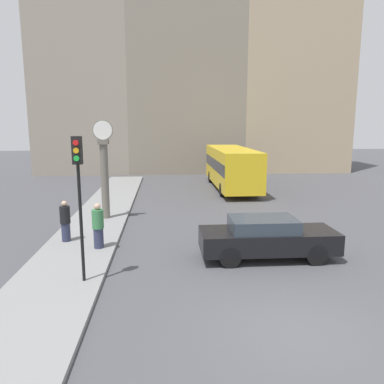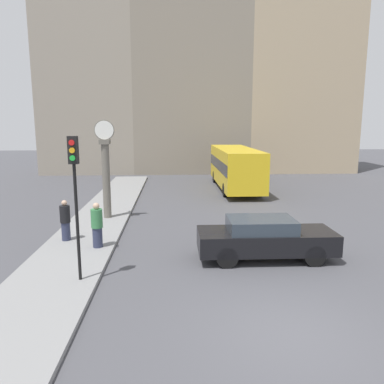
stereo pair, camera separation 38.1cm
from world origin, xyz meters
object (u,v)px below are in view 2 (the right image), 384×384
(bus_distant, at_px, (235,166))
(street_clock, at_px, (106,172))
(traffic_light_near, at_px, (75,179))
(sedan_car, at_px, (265,238))
(pedestrian_green_hoodie, at_px, (97,225))
(pedestrian_black_jacket, at_px, (65,221))

(bus_distant, relative_size, street_clock, 2.08)
(bus_distant, distance_m, traffic_light_near, 17.50)
(sedan_car, distance_m, street_clock, 8.60)
(sedan_car, relative_size, pedestrian_green_hoodie, 2.80)
(traffic_light_near, distance_m, pedestrian_green_hoodie, 3.61)
(sedan_car, relative_size, traffic_light_near, 1.12)
(sedan_car, bearing_deg, bus_distant, 84.73)
(street_clock, height_order, pedestrian_green_hoodie, street_clock)
(traffic_light_near, distance_m, street_clock, 7.44)
(bus_distant, xyz_separation_m, traffic_light_near, (-7.15, -15.91, 1.43))
(traffic_light_near, height_order, street_clock, street_clock)
(pedestrian_green_hoodie, distance_m, pedestrian_black_jacket, 1.66)
(sedan_car, relative_size, pedestrian_black_jacket, 2.93)
(street_clock, height_order, pedestrian_black_jacket, street_clock)
(bus_distant, distance_m, pedestrian_green_hoodie, 14.87)
(sedan_car, height_order, bus_distant, bus_distant)
(street_clock, bearing_deg, bus_distant, 48.24)
(pedestrian_black_jacket, bearing_deg, traffic_light_near, -69.22)
(street_clock, relative_size, pedestrian_green_hoodie, 2.80)
(traffic_light_near, bearing_deg, pedestrian_black_jacket, 110.78)
(traffic_light_near, bearing_deg, sedan_car, 16.80)
(bus_distant, bearing_deg, pedestrian_black_jacket, -125.42)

